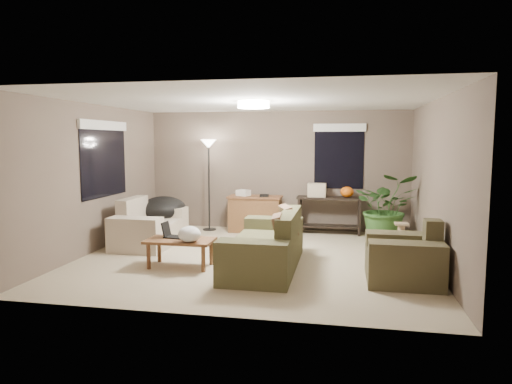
% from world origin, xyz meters
% --- Properties ---
extents(room_shell, '(5.50, 5.50, 5.50)m').
position_xyz_m(room_shell, '(0.00, 0.00, 1.25)').
color(room_shell, '#C0B08E').
rests_on(room_shell, ground).
extents(main_sofa, '(0.95, 2.20, 0.85)m').
position_xyz_m(main_sofa, '(0.31, -0.51, 0.29)').
color(main_sofa, brown).
rests_on(main_sofa, ground).
extents(throw_pillows, '(0.38, 1.39, 0.47)m').
position_xyz_m(throw_pillows, '(0.57, -0.51, 0.65)').
color(throw_pillows, '#8C7251').
rests_on(throw_pillows, main_sofa).
extents(loveseat, '(0.90, 1.60, 0.85)m').
position_xyz_m(loveseat, '(-2.07, 0.58, 0.30)').
color(loveseat, beige).
rests_on(loveseat, ground).
extents(armchair, '(0.95, 1.00, 0.85)m').
position_xyz_m(armchair, '(2.23, -0.83, 0.30)').
color(armchair, '#4A442C').
rests_on(armchair, ground).
extents(coffee_table, '(1.00, 0.55, 0.42)m').
position_xyz_m(coffee_table, '(-0.98, -0.72, 0.36)').
color(coffee_table, brown).
rests_on(coffee_table, ground).
extents(laptop, '(0.38, 0.28, 0.24)m').
position_xyz_m(laptop, '(-1.15, -0.62, 0.48)').
color(laptop, black).
rests_on(laptop, coffee_table).
extents(plastic_bag, '(0.38, 0.35, 0.23)m').
position_xyz_m(plastic_bag, '(-0.78, -0.87, 0.54)').
color(plastic_bag, white).
rests_on(plastic_bag, coffee_table).
extents(desk, '(1.10, 0.50, 0.75)m').
position_xyz_m(desk, '(-0.38, 2.10, 0.38)').
color(desk, brown).
rests_on(desk, ground).
extents(desk_papers, '(0.71, 0.31, 0.12)m').
position_xyz_m(desk_papers, '(-0.54, 2.08, 0.80)').
color(desk_papers, silver).
rests_on(desk_papers, desk).
extents(console_table, '(1.30, 0.40, 0.75)m').
position_xyz_m(console_table, '(1.13, 2.22, 0.44)').
color(console_table, black).
rests_on(console_table, ground).
extents(pumpkin, '(0.35, 0.35, 0.22)m').
position_xyz_m(pumpkin, '(1.48, 2.22, 0.86)').
color(pumpkin, orange).
rests_on(pumpkin, console_table).
extents(cardboard_box, '(0.37, 0.28, 0.27)m').
position_xyz_m(cardboard_box, '(0.88, 2.22, 0.89)').
color(cardboard_box, beige).
rests_on(cardboard_box, console_table).
extents(papasan_chair, '(1.14, 1.14, 0.80)m').
position_xyz_m(papasan_chair, '(-2.07, 1.30, 0.47)').
color(papasan_chair, black).
rests_on(papasan_chair, ground).
extents(floor_lamp, '(0.32, 0.32, 1.91)m').
position_xyz_m(floor_lamp, '(-1.38, 2.11, 1.60)').
color(floor_lamp, black).
rests_on(floor_lamp, ground).
extents(ceiling_fixture, '(0.50, 0.50, 0.10)m').
position_xyz_m(ceiling_fixture, '(0.00, 0.00, 2.44)').
color(ceiling_fixture, white).
rests_on(ceiling_fixture, room_shell).
extents(houseplant, '(1.16, 1.29, 1.00)m').
position_xyz_m(houseplant, '(2.21, 1.70, 0.50)').
color(houseplant, '#2D5923').
rests_on(houseplant, ground).
extents(cat_scratching_post, '(0.32, 0.32, 0.50)m').
position_xyz_m(cat_scratching_post, '(2.38, 0.86, 0.21)').
color(cat_scratching_post, tan).
rests_on(cat_scratching_post, ground).
extents(window_left, '(0.05, 1.56, 1.33)m').
position_xyz_m(window_left, '(-2.73, 0.30, 1.78)').
color(window_left, black).
rests_on(window_left, room_shell).
extents(window_back, '(1.06, 0.05, 1.33)m').
position_xyz_m(window_back, '(1.30, 2.48, 1.79)').
color(window_back, black).
rests_on(window_back, room_shell).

